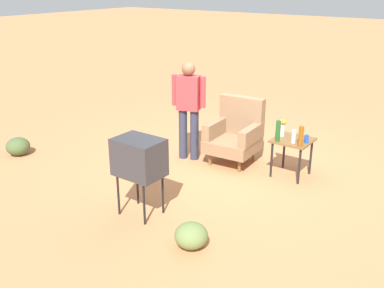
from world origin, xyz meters
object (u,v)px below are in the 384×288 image
at_px(tv_on_stand, 139,158).
at_px(bottle_tall_amber, 301,136).
at_px(flower_vase, 282,127).
at_px(armchair, 235,133).
at_px(soda_can_blue, 306,139).
at_px(person_standing, 189,105).
at_px(bottle_short_clear, 294,136).
at_px(bottle_wine_green, 278,131).
at_px(side_table, 292,145).

distance_m(tv_on_stand, bottle_tall_amber, 2.40).
xyz_separation_m(tv_on_stand, flower_vase, (0.87, 2.29, -0.04)).
distance_m(armchair, tv_on_stand, 2.27).
bearing_deg(soda_can_blue, person_standing, -170.65).
bearing_deg(tv_on_stand, bottle_short_clear, 61.25).
bearing_deg(bottle_short_clear, bottle_wine_green, -164.01).
xyz_separation_m(bottle_wine_green, bottle_short_clear, (0.23, 0.06, -0.06)).
distance_m(person_standing, soda_can_blue, 1.96).
relative_size(bottle_wine_green, soda_can_blue, 2.62).
bearing_deg(bottle_tall_amber, armchair, 169.85).
height_order(armchair, person_standing, person_standing).
relative_size(side_table, soda_can_blue, 4.88).
distance_m(soda_can_blue, flower_vase, 0.45).
distance_m(bottle_wine_green, soda_can_blue, 0.43).
xyz_separation_m(tv_on_stand, bottle_short_clear, (1.15, 2.10, -0.09)).
xyz_separation_m(person_standing, bottle_wine_green, (1.54, 0.14, -0.18)).
relative_size(armchair, bottle_wine_green, 3.31).
bearing_deg(person_standing, flower_vase, 14.81).
relative_size(side_table, person_standing, 0.36).
height_order(tv_on_stand, bottle_tall_amber, tv_on_stand).
bearing_deg(soda_can_blue, bottle_short_clear, -143.07).
bearing_deg(soda_can_blue, side_table, 172.39).
bearing_deg(bottle_wine_green, bottle_short_clear, 15.99).
relative_size(armchair, person_standing, 0.65).
height_order(armchair, bottle_short_clear, armchair).
relative_size(bottle_wine_green, bottle_tall_amber, 1.07).
bearing_deg(flower_vase, bottle_short_clear, -34.70).
distance_m(bottle_short_clear, bottle_tall_amber, 0.16).
bearing_deg(bottle_tall_amber, soda_can_blue, 84.40).
bearing_deg(tv_on_stand, person_standing, 107.85).
bearing_deg(armchair, bottle_short_clear, -7.80).
bearing_deg(bottle_short_clear, soda_can_blue, 36.93).
xyz_separation_m(armchair, person_standing, (-0.70, -0.35, 0.44)).
bearing_deg(bottle_wine_green, bottle_tall_amber, -0.73).
distance_m(person_standing, bottle_short_clear, 1.79).
xyz_separation_m(side_table, person_standing, (-1.70, -0.35, 0.43)).
bearing_deg(person_standing, tv_on_stand, -72.15).
height_order(tv_on_stand, bottle_short_clear, tv_on_stand).
distance_m(bottle_short_clear, flower_vase, 0.34).
distance_m(bottle_tall_amber, flower_vase, 0.49).
height_order(bottle_wine_green, flower_vase, bottle_wine_green).
bearing_deg(side_table, armchair, 179.97).
distance_m(armchair, bottle_wine_green, 0.90).
relative_size(side_table, bottle_short_clear, 2.97).
bearing_deg(side_table, bottle_short_clear, -65.05).
xyz_separation_m(bottle_tall_amber, flower_vase, (-0.41, 0.26, -0.00)).
relative_size(tv_on_stand, soda_can_blue, 8.44).
relative_size(tv_on_stand, flower_vase, 3.89).
bearing_deg(side_table, flower_vase, 167.34).
distance_m(tv_on_stand, bottle_wine_green, 2.24).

